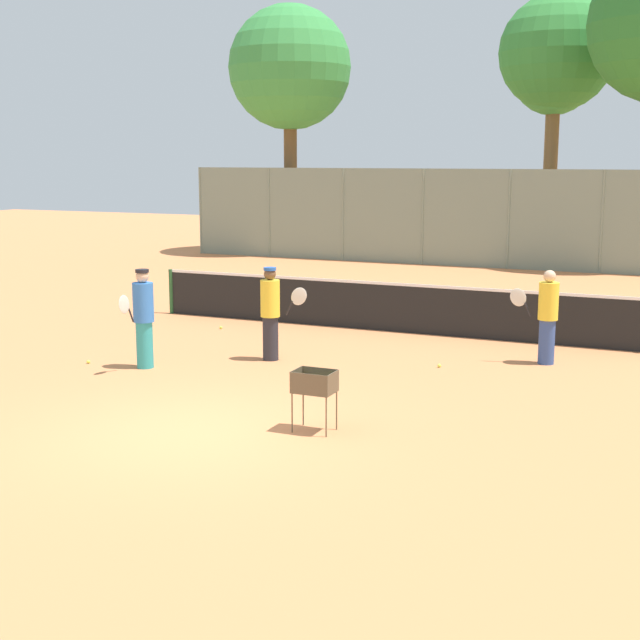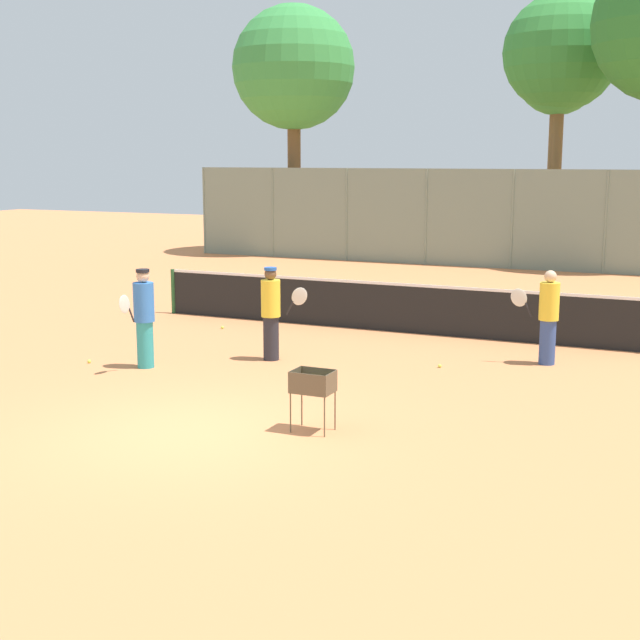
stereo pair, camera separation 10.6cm
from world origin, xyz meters
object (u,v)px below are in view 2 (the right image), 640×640
at_px(tennis_net, 389,306).
at_px(player_white_outfit, 144,317).
at_px(parked_car, 365,231).
at_px(ball_cart, 314,387).
at_px(player_red_cap, 548,316).
at_px(player_yellow_shirt, 271,312).

xyz_separation_m(tennis_net, player_white_outfit, (-2.83, -4.99, 0.37)).
height_order(tennis_net, parked_car, parked_car).
bearing_deg(ball_cart, parked_car, 109.96).
bearing_deg(tennis_net, player_red_cap, -25.39).
xyz_separation_m(player_white_outfit, player_red_cap, (6.51, 3.24, -0.04)).
distance_m(tennis_net, player_red_cap, 4.09).
relative_size(tennis_net, player_yellow_shirt, 6.43).
distance_m(player_white_outfit, parked_car, 22.24).
xyz_separation_m(ball_cart, parked_car, (-8.71, 23.99, 0.03)).
height_order(player_yellow_shirt, ball_cart, player_yellow_shirt).
xyz_separation_m(player_white_outfit, parked_car, (-4.37, 21.81, -0.26)).
bearing_deg(parked_car, player_yellow_shirt, -73.15).
xyz_separation_m(player_yellow_shirt, parked_car, (-6.16, 20.32, -0.24)).
bearing_deg(player_white_outfit, player_yellow_shirt, 130.78).
xyz_separation_m(player_yellow_shirt, ball_cart, (2.56, -3.67, -0.27)).
height_order(player_white_outfit, player_yellow_shirt, player_white_outfit).
bearing_deg(tennis_net, player_yellow_shirt, -106.61).
distance_m(tennis_net, player_yellow_shirt, 3.67).
xyz_separation_m(player_red_cap, ball_cart, (-2.18, -5.42, -0.26)).
distance_m(player_white_outfit, ball_cart, 4.86).
relative_size(tennis_net, ball_cart, 13.04).
bearing_deg(player_yellow_shirt, tennis_net, 57.63).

